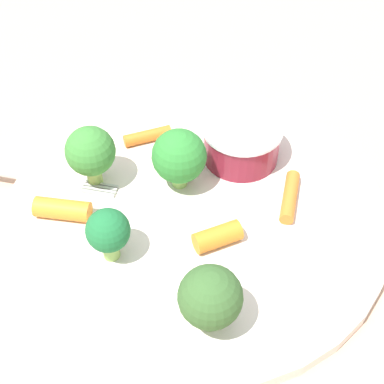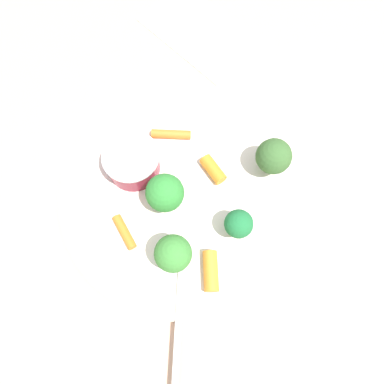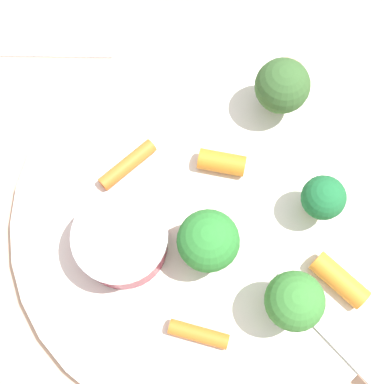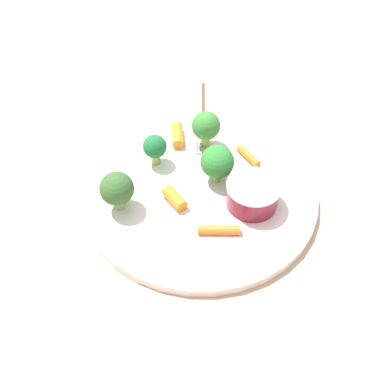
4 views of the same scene
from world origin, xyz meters
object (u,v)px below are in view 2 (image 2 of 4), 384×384
Objects in this scene: broccoli_floret_2 at (165,193)px; carrot_stick_3 at (211,271)px; plate at (186,191)px; napkin at (200,32)px; broccoli_floret_0 at (237,226)px; carrot_stick_2 at (124,232)px; broccoli_floret_3 at (173,254)px; carrot_stick_1 at (213,169)px; sauce_cup at (132,162)px; carrot_stick_0 at (171,134)px; broccoli_floret_1 at (274,157)px; fork at (178,332)px.

broccoli_floret_2 is 0.10m from carrot_stick_3.
plate is 1.79× the size of napkin.
broccoli_floret_0 is 0.13m from carrot_stick_2.
broccoli_floret_3 is 0.12m from carrot_stick_1.
broccoli_floret_3 reaches higher than napkin.
broccoli_floret_3 reaches higher than carrot_stick_1.
plate is 8.45× the size of carrot_stick_1.
plate is at bearing 75.81° from carrot_stick_1.
plate is 0.10m from carrot_stick_3.
sauce_cup is (0.07, 0.02, 0.02)m from plate.
plate is at bearing -2.42° from broccoli_floret_0.
carrot_stick_1 is 0.13m from carrot_stick_2.
broccoli_floret_0 is 0.82× the size of broccoli_floret_3.
broccoli_floret_0 is at bearing -137.91° from carrot_stick_2.
carrot_stick_0 is 0.29× the size of napkin.
carrot_stick_1 reaches higher than napkin.
carrot_stick_3 is (-0.03, 0.14, -0.02)m from broccoli_floret_1.
carrot_stick_3 is (-0.08, 0.09, 0.00)m from carrot_stick_1.
broccoli_floret_2 is at bearing 61.60° from broccoli_floret_1.
broccoli_floret_1 reaches higher than carrot_stick_1.
carrot_stick_1 reaches higher than carrot_stick_0.
carrot_stick_2 is at bearing 78.97° from carrot_stick_1.
broccoli_floret_1 reaches higher than plate.
broccoli_floret_2 is 0.15m from fork.
carrot_stick_1 is at bearing -104.19° from plate.
broccoli_floret_0 is (-0.08, 0.00, 0.03)m from plate.
carrot_stick_2 is (0.02, 0.13, -0.00)m from carrot_stick_1.
carrot_stick_1 is 0.83× the size of carrot_stick_3.
carrot_stick_2 reaches higher than fork.
broccoli_floret_0 is 0.85× the size of broccoli_floret_2.
carrot_stick_1 is (0.07, -0.04, -0.02)m from broccoli_floret_0.
carrot_stick_2 is (0.07, 0.18, -0.03)m from broccoli_floret_1.
carrot_stick_3 is at bearing 147.11° from carrot_stick_0.
carrot_stick_3 reaches higher than napkin.
carrot_stick_1 is at bearing 135.14° from napkin.
broccoli_floret_3 is 0.16m from carrot_stick_0.
carrot_stick_2 is (0.09, 0.08, -0.02)m from broccoli_floret_0.
napkin is at bearing -28.54° from broccoli_floret_1.
broccoli_floret_3 is 0.35m from napkin.
broccoli_floret_0 is at bearing 177.58° from plate.
fork is (-0.02, 0.07, -0.01)m from carrot_stick_3.
napkin is (0.09, -0.23, -0.03)m from sauce_cup.
plate reaches higher than napkin.
broccoli_floret_3 is 1.31× the size of carrot_stick_2.
broccoli_floret_3 is at bearing 86.76° from broccoli_floret_1.
broccoli_floret_0 is 0.83× the size of broccoli_floret_1.
napkin is at bearing -51.79° from fork.
carrot_stick_3 is (-0.04, -0.02, -0.03)m from broccoli_floret_3.
sauce_cup is 0.13m from broccoli_floret_3.
carrot_stick_3 is 0.26× the size of napkin.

